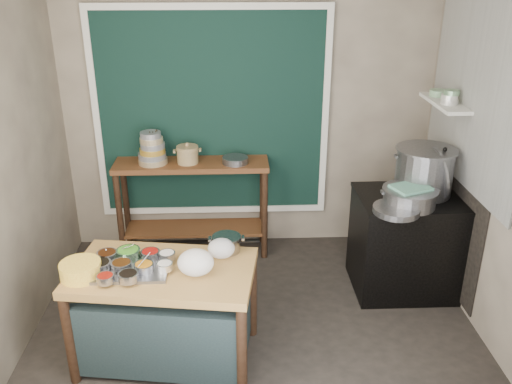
{
  "coord_description": "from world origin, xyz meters",
  "views": [
    {
      "loc": [
        -0.14,
        -3.53,
        2.71
      ],
      "look_at": [
        0.02,
        0.25,
        1.08
      ],
      "focal_mm": 38.0,
      "sensor_mm": 36.0,
      "label": 1
    }
  ],
  "objects_px": {
    "saucepan": "(227,244)",
    "ceramic_crock": "(188,156)",
    "steamer": "(410,197)",
    "utensil_cup": "(154,158)",
    "condiment_tray": "(131,269)",
    "back_counter": "(194,208)",
    "stove_block": "(407,244)",
    "yellow_basin": "(81,270)",
    "prep_table": "(166,314)",
    "stock_pot": "(424,171)"
  },
  "relations": [
    {
      "from": "saucepan",
      "to": "ceramic_crock",
      "type": "xyz_separation_m",
      "value": [
        -0.37,
        1.33,
        0.21
      ]
    },
    {
      "from": "steamer",
      "to": "utensil_cup",
      "type": "bearing_deg",
      "value": 157.7
    },
    {
      "from": "condiment_tray",
      "to": "saucepan",
      "type": "height_order",
      "value": "saucepan"
    },
    {
      "from": "back_counter",
      "to": "stove_block",
      "type": "distance_m",
      "value": 2.04
    },
    {
      "from": "yellow_basin",
      "to": "saucepan",
      "type": "relative_size",
      "value": 1.28
    },
    {
      "from": "prep_table",
      "to": "condiment_tray",
      "type": "distance_m",
      "value": 0.44
    },
    {
      "from": "stove_block",
      "to": "condiment_tray",
      "type": "distance_m",
      "value": 2.4
    },
    {
      "from": "stock_pot",
      "to": "back_counter",
      "type": "bearing_deg",
      "value": 161.66
    },
    {
      "from": "ceramic_crock",
      "to": "stove_block",
      "type": "bearing_deg",
      "value": -20.13
    },
    {
      "from": "prep_table",
      "to": "utensil_cup",
      "type": "height_order",
      "value": "utensil_cup"
    },
    {
      "from": "condiment_tray",
      "to": "steamer",
      "type": "xyz_separation_m",
      "value": [
        2.12,
        0.69,
        0.19
      ]
    },
    {
      "from": "condiment_tray",
      "to": "ceramic_crock",
      "type": "distance_m",
      "value": 1.62
    },
    {
      "from": "stove_block",
      "to": "ceramic_crock",
      "type": "bearing_deg",
      "value": 159.87
    },
    {
      "from": "condiment_tray",
      "to": "yellow_basin",
      "type": "bearing_deg",
      "value": -167.8
    },
    {
      "from": "back_counter",
      "to": "condiment_tray",
      "type": "height_order",
      "value": "back_counter"
    },
    {
      "from": "utensil_cup",
      "to": "back_counter",
      "type": "bearing_deg",
      "value": 3.63
    },
    {
      "from": "steamer",
      "to": "ceramic_crock",
      "type": "bearing_deg",
      "value": 154.38
    },
    {
      "from": "prep_table",
      "to": "ceramic_crock",
      "type": "distance_m",
      "value": 1.69
    },
    {
      "from": "prep_table",
      "to": "utensil_cup",
      "type": "relative_size",
      "value": 7.62
    },
    {
      "from": "saucepan",
      "to": "utensil_cup",
      "type": "xyz_separation_m",
      "value": [
        -0.68,
        1.33,
        0.19
      ]
    },
    {
      "from": "stove_block",
      "to": "yellow_basin",
      "type": "bearing_deg",
      "value": -159.81
    },
    {
      "from": "prep_table",
      "to": "back_counter",
      "type": "bearing_deg",
      "value": 94.52
    },
    {
      "from": "utensil_cup",
      "to": "stock_pot",
      "type": "distance_m",
      "value": 2.42
    },
    {
      "from": "condiment_tray",
      "to": "saucepan",
      "type": "bearing_deg",
      "value": 20.42
    },
    {
      "from": "stove_block",
      "to": "utensil_cup",
      "type": "relative_size",
      "value": 5.48
    },
    {
      "from": "ceramic_crock",
      "to": "stock_pot",
      "type": "xyz_separation_m",
      "value": [
        2.02,
        -0.64,
        0.06
      ]
    },
    {
      "from": "stove_block",
      "to": "steamer",
      "type": "height_order",
      "value": "steamer"
    },
    {
      "from": "back_counter",
      "to": "ceramic_crock",
      "type": "height_order",
      "value": "ceramic_crock"
    },
    {
      "from": "prep_table",
      "to": "steamer",
      "type": "bearing_deg",
      "value": 27.71
    },
    {
      "from": "utensil_cup",
      "to": "yellow_basin",
      "type": "bearing_deg",
      "value": -99.99
    },
    {
      "from": "stove_block",
      "to": "condiment_tray",
      "type": "height_order",
      "value": "stove_block"
    },
    {
      "from": "back_counter",
      "to": "saucepan",
      "type": "bearing_deg",
      "value": -75.88
    },
    {
      "from": "saucepan",
      "to": "yellow_basin",
      "type": "bearing_deg",
      "value": -163.87
    },
    {
      "from": "prep_table",
      "to": "yellow_basin",
      "type": "height_order",
      "value": "yellow_basin"
    },
    {
      "from": "back_counter",
      "to": "yellow_basin",
      "type": "relative_size",
      "value": 5.27
    },
    {
      "from": "condiment_tray",
      "to": "utensil_cup",
      "type": "relative_size",
      "value": 3.1
    },
    {
      "from": "ceramic_crock",
      "to": "steamer",
      "type": "xyz_separation_m",
      "value": [
        1.84,
        -0.88,
        -0.07
      ]
    },
    {
      "from": "saucepan",
      "to": "steamer",
      "type": "relative_size",
      "value": 0.48
    },
    {
      "from": "steamer",
      "to": "stock_pot",
      "type": "bearing_deg",
      "value": 53.14
    },
    {
      "from": "prep_table",
      "to": "steamer",
      "type": "height_order",
      "value": "steamer"
    },
    {
      "from": "condiment_tray",
      "to": "ceramic_crock",
      "type": "relative_size",
      "value": 2.38
    },
    {
      "from": "prep_table",
      "to": "yellow_basin",
      "type": "bearing_deg",
      "value": -163.22
    },
    {
      "from": "prep_table",
      "to": "utensil_cup",
      "type": "xyz_separation_m",
      "value": [
        -0.24,
        1.56,
        0.62
      ]
    },
    {
      "from": "prep_table",
      "to": "yellow_basin",
      "type": "distance_m",
      "value": 0.69
    },
    {
      "from": "yellow_basin",
      "to": "ceramic_crock",
      "type": "xyz_separation_m",
      "value": [
        0.6,
        1.64,
        0.22
      ]
    },
    {
      "from": "back_counter",
      "to": "stove_block",
      "type": "bearing_deg",
      "value": -21.02
    },
    {
      "from": "utensil_cup",
      "to": "stock_pot",
      "type": "relative_size",
      "value": 0.32
    },
    {
      "from": "stock_pot",
      "to": "steamer",
      "type": "relative_size",
      "value": 1.14
    },
    {
      "from": "prep_table",
      "to": "stock_pot",
      "type": "distance_m",
      "value": 2.39
    },
    {
      "from": "stove_block",
      "to": "saucepan",
      "type": "relative_size",
      "value": 4.17
    }
  ]
}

